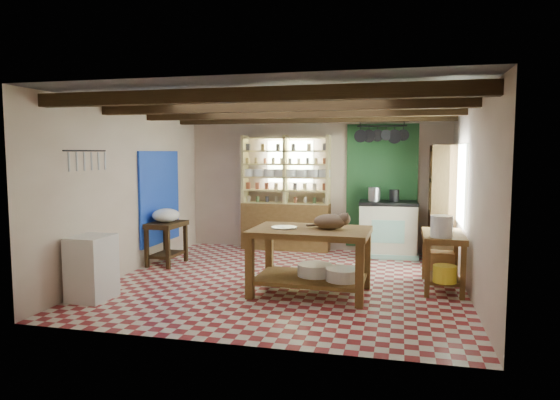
% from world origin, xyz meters
% --- Properties ---
extents(floor, '(5.00, 5.00, 0.02)m').
position_xyz_m(floor, '(0.00, 0.00, -0.01)').
color(floor, maroon).
rests_on(floor, ground).
extents(ceiling, '(5.00, 5.00, 0.02)m').
position_xyz_m(ceiling, '(0.00, 0.00, 2.60)').
color(ceiling, '#49494F').
rests_on(ceiling, wall_back).
extents(wall_back, '(5.00, 0.04, 2.60)m').
position_xyz_m(wall_back, '(0.00, 2.50, 1.30)').
color(wall_back, beige).
rests_on(wall_back, floor).
extents(wall_front, '(5.00, 0.04, 2.60)m').
position_xyz_m(wall_front, '(0.00, -2.50, 1.30)').
color(wall_front, beige).
rests_on(wall_front, floor).
extents(wall_left, '(0.04, 5.00, 2.60)m').
position_xyz_m(wall_left, '(-2.50, 0.00, 1.30)').
color(wall_left, beige).
rests_on(wall_left, floor).
extents(wall_right, '(0.04, 5.00, 2.60)m').
position_xyz_m(wall_right, '(2.50, 0.00, 1.30)').
color(wall_right, beige).
rests_on(wall_right, floor).
extents(ceiling_beams, '(5.00, 3.80, 0.15)m').
position_xyz_m(ceiling_beams, '(0.00, 0.00, 2.48)').
color(ceiling_beams, '#362513').
rests_on(ceiling_beams, ceiling).
extents(blue_wall_patch, '(0.04, 1.40, 1.60)m').
position_xyz_m(blue_wall_patch, '(-2.47, 0.90, 1.10)').
color(blue_wall_patch, '#193EBD').
rests_on(blue_wall_patch, wall_left).
extents(green_wall_patch, '(1.30, 0.04, 2.30)m').
position_xyz_m(green_wall_patch, '(1.25, 2.47, 1.25)').
color(green_wall_patch, '#1E4D26').
rests_on(green_wall_patch, wall_back).
extents(window_back, '(0.90, 0.02, 0.80)m').
position_xyz_m(window_back, '(-0.50, 2.48, 1.70)').
color(window_back, silver).
rests_on(window_back, wall_back).
extents(window_right, '(0.02, 1.30, 1.20)m').
position_xyz_m(window_right, '(2.48, 1.00, 1.40)').
color(window_right, silver).
rests_on(window_right, wall_right).
extents(utensil_rail, '(0.06, 0.90, 0.28)m').
position_xyz_m(utensil_rail, '(-2.44, -1.20, 1.78)').
color(utensil_rail, black).
rests_on(utensil_rail, wall_left).
extents(pot_rack, '(0.86, 0.12, 0.36)m').
position_xyz_m(pot_rack, '(1.25, 2.05, 2.18)').
color(pot_rack, black).
rests_on(pot_rack, ceiling).
extents(shelving_unit, '(1.70, 0.34, 2.20)m').
position_xyz_m(shelving_unit, '(-0.55, 2.31, 1.10)').
color(shelving_unit, '#D4C07A').
rests_on(shelving_unit, floor).
extents(tall_rack, '(0.40, 0.86, 2.00)m').
position_xyz_m(tall_rack, '(2.28, 1.80, 1.00)').
color(tall_rack, '#362513').
rests_on(tall_rack, floor).
extents(work_table, '(1.57, 1.07, 0.87)m').
position_xyz_m(work_table, '(0.45, -0.56, 0.44)').
color(work_table, brown).
rests_on(work_table, floor).
extents(stove, '(1.05, 0.73, 1.00)m').
position_xyz_m(stove, '(1.38, 2.15, 0.50)').
color(stove, beige).
rests_on(stove, floor).
extents(prep_table, '(0.52, 0.73, 0.72)m').
position_xyz_m(prep_table, '(-2.20, 0.58, 0.36)').
color(prep_table, '#362513').
rests_on(prep_table, floor).
extents(white_cabinet, '(0.46, 0.55, 0.82)m').
position_xyz_m(white_cabinet, '(-2.22, -1.47, 0.41)').
color(white_cabinet, white).
rests_on(white_cabinet, floor).
extents(right_counter, '(0.55, 1.09, 0.78)m').
position_xyz_m(right_counter, '(2.18, 0.11, 0.39)').
color(right_counter, brown).
rests_on(right_counter, floor).
extents(cat, '(0.48, 0.39, 0.20)m').
position_xyz_m(cat, '(0.70, -0.52, 0.97)').
color(cat, '#82654C').
rests_on(cat, work_table).
extents(steel_tray, '(0.35, 0.35, 0.02)m').
position_xyz_m(steel_tray, '(0.10, -0.60, 0.88)').
color(steel_tray, '#96969C').
rests_on(steel_tray, work_table).
extents(basin_large, '(0.47, 0.47, 0.16)m').
position_xyz_m(basin_large, '(0.50, -0.51, 0.31)').
color(basin_large, white).
rests_on(basin_large, work_table).
extents(basin_small, '(0.46, 0.46, 0.16)m').
position_xyz_m(basin_small, '(0.90, -0.67, 0.31)').
color(basin_small, white).
rests_on(basin_small, work_table).
extents(kettle_left, '(0.22, 0.22, 0.25)m').
position_xyz_m(kettle_left, '(1.14, 2.14, 1.12)').
color(kettle_left, '#96969C').
rests_on(kettle_left, stove).
extents(kettle_right, '(0.18, 0.18, 0.21)m').
position_xyz_m(kettle_right, '(1.48, 2.15, 1.11)').
color(kettle_right, black).
rests_on(kettle_right, stove).
extents(enamel_bowl, '(0.48, 0.48, 0.23)m').
position_xyz_m(enamel_bowl, '(-2.20, 0.58, 0.83)').
color(enamel_bowl, white).
rests_on(enamel_bowl, prep_table).
extents(white_bucket, '(0.29, 0.29, 0.28)m').
position_xyz_m(white_bucket, '(2.13, -0.24, 0.92)').
color(white_bucket, white).
rests_on(white_bucket, right_counter).
extents(wicker_basket, '(0.36, 0.29, 0.25)m').
position_xyz_m(wicker_basket, '(2.18, 0.41, 0.33)').
color(wicker_basket, '#B17A47').
rests_on(wicker_basket, right_counter).
extents(yellow_tub, '(0.30, 0.30, 0.22)m').
position_xyz_m(yellow_tub, '(2.18, -0.34, 0.32)').
color(yellow_tub, yellow).
rests_on(yellow_tub, right_counter).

